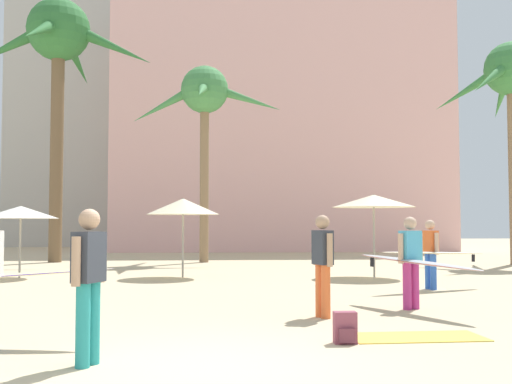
{
  "coord_description": "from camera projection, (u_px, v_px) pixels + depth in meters",
  "views": [
    {
      "loc": [
        0.14,
        -6.94,
        1.58
      ],
      "look_at": [
        0.91,
        4.46,
        2.18
      ],
      "focal_mm": 43.5,
      "sensor_mm": 36.0,
      "label": 1
    }
  ],
  "objects": [
    {
      "name": "cafe_umbrella_2",
      "position": [
        374.0,
        201.0,
        18.66
      ],
      "size": [
        2.5,
        2.5,
        2.48
      ],
      "color": "gray",
      "rests_on": "ground"
    },
    {
      "name": "palm_tree_center",
      "position": [
        59.0,
        46.0,
        26.36
      ],
      "size": [
        8.16,
        8.18,
        11.19
      ],
      "color": "brown",
      "rests_on": "ground"
    },
    {
      "name": "person_mid_right",
      "position": [
        323.0,
        261.0,
        10.55
      ],
      "size": [
        0.33,
        0.6,
        1.74
      ],
      "rotation": [
        0.0,
        0.0,
        0.32
      ],
      "color": "orange",
      "rests_on": "ground"
    },
    {
      "name": "backpack",
      "position": [
        345.0,
        328.0,
        8.24
      ],
      "size": [
        0.3,
        0.24,
        0.42
      ],
      "rotation": [
        0.0,
        0.0,
        4.71
      ],
      "color": "#8B4252",
      "rests_on": "ground"
    },
    {
      "name": "cafe_umbrella_0",
      "position": [
        21.0,
        212.0,
        18.42
      ],
      "size": [
        2.2,
        2.2,
        2.13
      ],
      "color": "gray",
      "rests_on": "ground"
    },
    {
      "name": "palm_tree_left",
      "position": [
        512.0,
        81.0,
        24.77
      ],
      "size": [
        6.02,
        6.29,
        8.88
      ],
      "color": "#896B4C",
      "rests_on": "ground"
    },
    {
      "name": "cafe_umbrella_3",
      "position": [
        183.0,
        207.0,
        18.62
      ],
      "size": [
        2.18,
        2.18,
        2.36
      ],
      "color": "gray",
      "rests_on": "ground"
    },
    {
      "name": "person_mid_center",
      "position": [
        432.0,
        252.0,
        14.99
      ],
      "size": [
        3.05,
        1.58,
        1.69
      ],
      "rotation": [
        0.0,
        0.0,
        3.43
      ],
      "color": "blue",
      "rests_on": "ground"
    },
    {
      "name": "beach_towel",
      "position": [
        416.0,
        337.0,
        8.67
      ],
      "size": [
        1.89,
        0.91,
        0.01
      ],
      "primitive_type": "cube",
      "rotation": [
        0.0,
        0.0,
        0.04
      ],
      "color": "#F4CC4C",
      "rests_on": "ground"
    },
    {
      "name": "ground",
      "position": [
        201.0,
        368.0,
        6.82
      ],
      "size": [
        120.0,
        120.0,
        0.0
      ],
      "primitive_type": "plane",
      "color": "#C6B28C"
    },
    {
      "name": "hotel_pink",
      "position": [
        277.0,
        126.0,
        40.85
      ],
      "size": [
        20.16,
        10.84,
        16.13
      ],
      "primitive_type": "cube",
      "color": "beige",
      "rests_on": "ground"
    },
    {
      "name": "person_far_left",
      "position": [
        413.0,
        260.0,
        11.45
      ],
      "size": [
        1.64,
        2.97,
        1.72
      ],
      "rotation": [
        0.0,
        0.0,
        5.2
      ],
      "color": "#B7337F",
      "rests_on": "ground"
    },
    {
      "name": "person_near_left",
      "position": [
        89.0,
        279.0,
        6.98
      ],
      "size": [
        0.35,
        0.6,
        1.76
      ],
      "rotation": [
        0.0,
        0.0,
        2.77
      ],
      "color": "teal",
      "rests_on": "ground"
    },
    {
      "name": "palm_tree_far_left",
      "position": [
        205.0,
        100.0,
        26.16
      ],
      "size": [
        6.4,
        6.4,
        8.28
      ],
      "color": "#896B4C",
      "rests_on": "ground"
    },
    {
      "name": "hotel_tower_gray",
      "position": [
        143.0,
        56.0,
        48.67
      ],
      "size": [
        18.47,
        8.85,
        29.56
      ],
      "primitive_type": "cube",
      "color": "#BCB7AD",
      "rests_on": "ground"
    }
  ]
}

